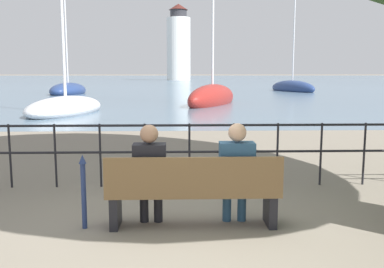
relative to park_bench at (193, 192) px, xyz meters
The scene contains 12 objects.
ground_plane 0.45m from the park_bench, 90.00° to the left, with size 1000.00×1000.00×0.00m, color gray.
harbor_water 158.77m from the park_bench, 90.00° to the left, with size 600.00×300.00×0.01m.
park_bench is the anchor object (origin of this frame).
seated_person_left 0.59m from the park_bench, behind, with size 0.40×0.35×1.26m.
seated_person_right 0.59m from the park_bench, ahead, with size 0.42×0.35×1.27m.
promenade_railing 1.95m from the park_bench, 90.00° to the left, with size 11.76×0.04×1.05m.
closed_umbrella 1.32m from the park_bench, behind, with size 0.09×0.09×0.91m.
sailboat_0 20.57m from the park_bench, 84.85° to the left, with size 4.24×7.10×11.06m.
sailboat_1 40.13m from the park_bench, 73.44° to the left, with size 3.99×7.60×10.06m.
sailboat_2 34.76m from the park_bench, 106.63° to the left, with size 3.18×6.00×10.11m.
sailboat_3 15.99m from the park_bench, 109.87° to the left, with size 3.58×6.41×6.95m.
harbor_lighthouse 106.48m from the park_bench, 90.06° to the left, with size 6.01×6.01×19.14m.
Camera 1 is at (-0.18, -5.07, 1.87)m, focal length 40.00 mm.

